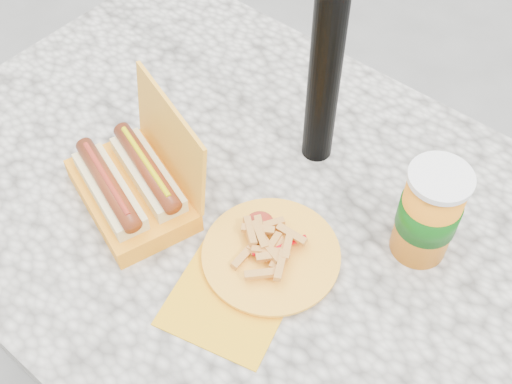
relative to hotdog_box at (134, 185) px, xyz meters
The scene contains 4 objects.
picnic_table 0.24m from the hotdog_box, 34.93° to the left, with size 1.20×0.80×0.75m.
hotdog_box is the anchor object (origin of this frame).
fries_plate 0.24m from the hotdog_box, 10.99° to the left, with size 0.21×0.30×0.04m.
soda_cup 0.45m from the hotdog_box, 28.23° to the left, with size 0.09×0.09×0.17m.
Camera 1 is at (0.39, -0.47, 1.56)m, focal length 45.00 mm.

